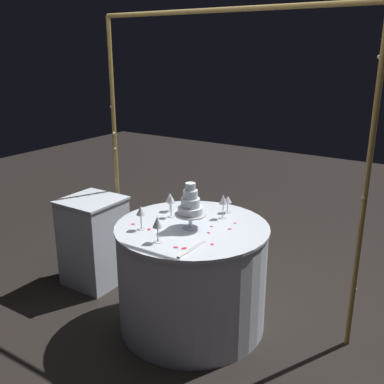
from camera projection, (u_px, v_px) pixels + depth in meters
ground_plane at (192, 322)px, 3.39m from camera, size 12.00×12.00×0.00m
decorative_arch at (221, 122)px, 3.25m from camera, size 2.17×0.06×2.26m
main_table at (192, 276)px, 3.27m from camera, size 1.10×1.10×0.80m
side_table at (94, 241)px, 3.89m from camera, size 0.47×0.47×0.78m
tiered_cake at (190, 205)px, 3.06m from camera, size 0.22×0.22×0.33m
wine_glass_0 at (223, 200)px, 3.25m from camera, size 0.06×0.06×0.18m
wine_glass_1 at (157, 223)px, 2.84m from camera, size 0.07×0.07×0.18m
wine_glass_2 at (141, 212)px, 3.05m from camera, size 0.06×0.06×0.17m
wine_glass_3 at (170, 198)px, 3.41m from camera, size 0.07×0.07×0.15m
wine_glass_4 at (171, 201)px, 3.28m from camera, size 0.06×0.06×0.16m
wine_glass_5 at (228, 200)px, 3.38m from camera, size 0.06×0.06×0.13m
cake_knife at (190, 250)px, 2.76m from camera, size 0.03×0.30×0.01m
rose_petal_0 at (230, 229)px, 3.09m from camera, size 0.04×0.04×0.00m
rose_petal_1 at (209, 233)px, 3.02m from camera, size 0.03×0.03×0.00m
rose_petal_2 at (176, 247)px, 2.80m from camera, size 0.04×0.03×0.00m
rose_petal_3 at (235, 223)px, 3.19m from camera, size 0.03×0.03×0.00m
rose_petal_4 at (149, 229)px, 3.08m from camera, size 0.04×0.04×0.00m
rose_petal_5 at (179, 211)px, 3.42m from camera, size 0.04×0.03×0.00m
rose_petal_6 at (212, 226)px, 3.13m from camera, size 0.03×0.02×0.00m
rose_petal_7 at (184, 248)px, 2.79m from camera, size 0.04×0.05×0.00m
rose_petal_8 at (212, 244)px, 2.85m from camera, size 0.03×0.04×0.00m
rose_petal_9 at (133, 224)px, 3.17m from camera, size 0.04×0.03×0.00m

